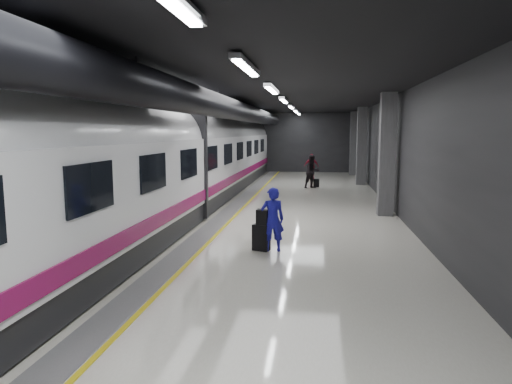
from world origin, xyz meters
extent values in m
plane|color=silver|center=(0.00, 0.00, 0.00)|extent=(40.00, 40.00, 0.00)
cube|color=black|center=(0.00, 0.00, 4.50)|extent=(10.00, 40.00, 0.02)
cube|color=#28282B|center=(0.00, 20.00, 2.25)|extent=(10.00, 0.02, 4.50)
cube|color=#28282B|center=(-5.00, 0.00, 2.25)|extent=(0.02, 40.00, 4.50)
cube|color=#28282B|center=(5.00, 0.00, 2.25)|extent=(0.02, 40.00, 4.50)
cube|color=slate|center=(-1.35, 0.00, 0.01)|extent=(0.65, 39.80, 0.01)
cube|color=yellow|center=(-0.95, 0.00, 0.01)|extent=(0.10, 39.80, 0.01)
cylinder|color=black|center=(-1.30, 0.00, 3.95)|extent=(0.80, 38.00, 0.80)
cube|color=silver|center=(0.60, -6.00, 4.40)|extent=(0.22, 2.60, 0.10)
cube|color=silver|center=(0.60, -1.00, 4.40)|extent=(0.22, 2.60, 0.10)
cube|color=silver|center=(0.60, 4.00, 4.40)|extent=(0.22, 2.60, 0.10)
cube|color=silver|center=(0.60, 9.00, 4.40)|extent=(0.22, 2.60, 0.10)
cube|color=silver|center=(0.60, 14.00, 4.40)|extent=(0.22, 2.60, 0.10)
cube|color=silver|center=(0.60, 18.00, 4.40)|extent=(0.22, 2.60, 0.10)
cube|color=#515154|center=(4.55, 2.00, 2.25)|extent=(0.55, 0.55, 4.50)
cube|color=#515154|center=(4.55, 12.00, 2.25)|extent=(0.55, 0.55, 4.50)
cube|color=#515154|center=(4.55, 18.00, 2.25)|extent=(0.55, 0.55, 4.50)
cube|color=black|center=(-3.25, 0.00, 0.35)|extent=(2.80, 38.00, 0.60)
cube|color=white|center=(-3.25, 0.00, 1.75)|extent=(2.90, 38.00, 2.20)
cylinder|color=white|center=(-3.25, 0.00, 2.70)|extent=(2.80, 38.00, 2.80)
cube|color=maroon|center=(-1.78, 0.00, 0.95)|extent=(0.04, 38.00, 0.35)
cube|color=black|center=(-3.25, 0.00, 2.00)|extent=(3.05, 0.25, 3.80)
cube|color=black|center=(-1.78, -8.00, 2.15)|extent=(0.05, 1.60, 0.85)
cube|color=black|center=(-1.78, -5.00, 2.15)|extent=(0.05, 1.60, 0.85)
cube|color=black|center=(-1.78, -2.00, 2.15)|extent=(0.05, 1.60, 0.85)
cube|color=black|center=(-1.78, 1.00, 2.15)|extent=(0.05, 1.60, 0.85)
cube|color=black|center=(-1.78, 4.00, 2.15)|extent=(0.05, 1.60, 0.85)
cube|color=black|center=(-1.78, 7.00, 2.15)|extent=(0.05, 1.60, 0.85)
cube|color=black|center=(-1.78, 10.00, 2.15)|extent=(0.05, 1.60, 0.85)
cube|color=black|center=(-1.78, 13.00, 2.15)|extent=(0.05, 1.60, 0.85)
cube|color=black|center=(-1.78, 16.00, 2.15)|extent=(0.05, 1.60, 0.85)
imported|color=#1E17AC|center=(0.91, -3.71, 0.84)|extent=(0.69, 0.54, 1.68)
cube|color=black|center=(0.62, -3.68, 0.35)|extent=(0.49, 0.39, 0.69)
cube|color=black|center=(0.64, -3.72, 0.89)|extent=(0.33, 0.22, 0.40)
imported|color=black|center=(1.74, 9.82, 0.92)|extent=(1.13, 1.08, 1.84)
imported|color=maroon|center=(1.61, 14.84, 0.82)|extent=(1.01, 0.54, 1.65)
cube|color=black|center=(1.98, 10.40, 0.23)|extent=(0.33, 0.23, 0.45)
camera|label=1|loc=(2.06, -15.26, 3.10)|focal=32.00mm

